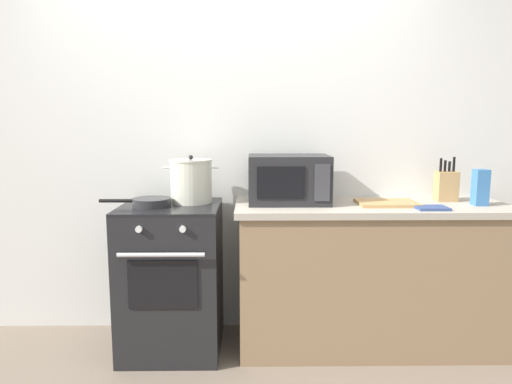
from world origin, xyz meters
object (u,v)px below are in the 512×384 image
stove (172,277)px  stock_pot (191,181)px  knife_block (446,186)px  oven_mitt (432,208)px  cutting_board (387,203)px  pasta_box (480,187)px  frying_pan (151,202)px  microwave (288,179)px

stove → stock_pot: bearing=37.8°
knife_block → oven_mitt: (-0.21, -0.30, -0.09)m
cutting_board → knife_block: knife_block is taller
cutting_board → pasta_box: 0.57m
pasta_box → oven_mitt: bearing=-159.3°
cutting_board → oven_mitt: 0.27m
stock_pot → oven_mitt: (1.43, -0.25, -0.13)m
knife_block → oven_mitt: knife_block is taller
stove → cutting_board: 1.41m
frying_pan → cutting_board: size_ratio=1.19×
stove → cutting_board: bearing=0.0°
stock_pot → cutting_board: (1.21, -0.09, -0.13)m
stock_pot → pasta_box: stock_pot is taller
frying_pan → oven_mitt: bearing=-3.9°
microwave → knife_block: (1.02, 0.06, -0.05)m
cutting_board → pasta_box: bearing=-3.1°
stock_pot → stove: bearing=-142.2°
frying_pan → microwave: microwave is taller
oven_mitt → pasta_box: bearing=20.7°
stove → frying_pan: (-0.11, -0.04, 0.48)m
stove → stock_pot: size_ratio=2.64×
microwave → oven_mitt: 0.86m
stove → knife_block: 1.85m
microwave → pasta_box: size_ratio=2.27×
frying_pan → cutting_board: frying_pan is taller
microwave → cutting_board: size_ratio=1.39×
frying_pan → oven_mitt: (1.66, -0.11, -0.02)m
cutting_board → microwave: bearing=172.6°
knife_block → oven_mitt: size_ratio=1.58×
cutting_board → knife_block: (0.42, 0.14, 0.09)m
stock_pot → oven_mitt: size_ratio=1.94×
frying_pan → stove: bearing=22.2°
stove → cutting_board: cutting_board is taller
stove → microwave: 0.96m
knife_block → pasta_box: bearing=-51.2°
microwave → cutting_board: bearing=-7.4°
stove → cutting_board: size_ratio=2.56×
stock_pot → knife_block: size_ratio=1.23×
stock_pot → pasta_box: size_ratio=1.58×
knife_block → microwave: bearing=-176.5°
stock_pot → frying_pan: bearing=-149.0°
frying_pan → microwave: size_ratio=0.86×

